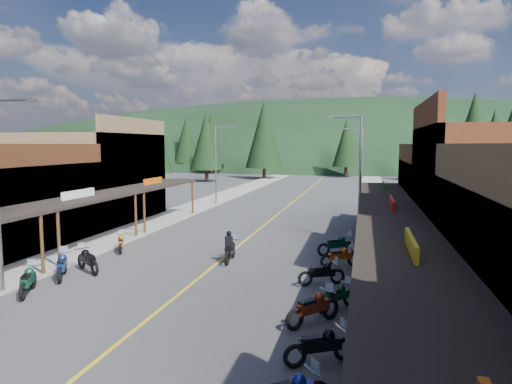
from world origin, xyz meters
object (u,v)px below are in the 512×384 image
Objects in this scene: bike_west_8 at (121,242)px; pedestrian_east_b at (375,225)px; pine_2 at (264,134)px; pine_8 at (157,146)px; shop_west_3 at (95,177)px; rider_on_bike at (230,249)px; pedestrian_east_a at (379,255)px; shop_east_3 at (461,199)px; bike_east_4 at (320,344)px; bike_east_6 at (337,295)px; pine_0 at (123,143)px; shop_east_2 at (506,202)px; bike_west_6 at (62,264)px; streetlight_1 at (217,161)px; pine_9 at (494,143)px; bike_west_5 at (28,279)px; pine_3 at (346,143)px; pine_7 at (186,139)px; pine_1 at (211,139)px; bike_west_7 at (88,259)px; bike_east_5 at (313,306)px; pine_10 at (206,140)px; streetlight_2 at (358,172)px; shop_west_2 at (5,205)px; pine_11 at (473,136)px; pine_4 at (430,138)px; streetlight_3 at (361,160)px; bike_east_9 at (337,244)px; bike_east_7 at (322,272)px; streetlight_0 at (0,187)px.

bike_west_8 is 15.85m from pedestrian_east_b.
pine_2 is 1.40× the size of pine_8.
shop_west_3 reaches higher than rider_on_bike.
pedestrian_east_a is (14.29, -2.02, 0.52)m from bike_west_8.
bike_east_4 is at bearing -110.21° from shop_east_3.
pedestrian_east_b is at bearing 121.80° from bike_east_6.
pine_0 is 81.44m from bike_east_6.
bike_west_6 is (-19.91, -5.17, -2.86)m from shop_east_2.
pine_2 is at bearing -110.04° from pedestrian_east_b.
streetlight_1 is 0.74× the size of pine_9.
bike_west_5 is at bearing -139.23° from shop_east_3.
pine_3 is 65.20m from bike_west_8.
rider_on_bike is at bearing -66.47° from pine_7.
bike_west_6 is at bearing -76.33° from pine_1.
shop_east_3 is 6.40m from pedestrian_east_b.
shop_east_2 reaches higher than bike_west_7.
pine_7 is 90.75m from bike_east_5.
shop_west_3 reaches higher than bike_east_4.
pine_1 is (-17.05, 48.00, 2.78)m from streetlight_1.
pine_10 is 55.12m from bike_west_6.
pine_0 is 0.88× the size of pine_1.
shop_west_2 is at bearing -163.08° from streetlight_2.
pine_2 is 1.13× the size of pine_11.
pine_9 is (6.00, -15.00, -0.86)m from pine_4.
shop_east_3 is 19.99m from streetlight_3.
pine_10 is at bearing 172.34° from bike_east_4.
bike_east_9 is (12.16, 1.98, 0.09)m from bike_west_8.
pine_2 is at bearing -40.60° from pine_1.
pine_10 is at bearing 152.95° from bike_east_6.
bike_east_9 is (12.94, -18.15, -3.80)m from streetlight_1.
pine_7 is at bearing 119.81° from streetlight_2.
pine_10 is 5.07× the size of bike_west_7.
pine_2 reaches higher than bike_west_7.
shop_west_2 is at bearing 153.67° from bike_west_8.
bike_west_6 is (-26.12, -41.47, -6.53)m from pine_11.
bike_west_7 reaches higher than bike_east_6.
shop_west_3 is 23.58m from bike_east_7.
pine_7 is at bearing 53.64° from bike_west_7.
pine_3 is at bearing 156.80° from pine_4.
rider_on_bike is (6.69, 4.67, 0.03)m from bike_west_6.
streetlight_0 is (-20.71, -17.30, 1.93)m from shop_east_3.
rider_on_bike is at bearing -59.82° from pine_8.
pine_4 reaches higher than streetlight_1.
bike_east_9 is at bearing -156.88° from pedestrian_east_a.
pine_8 reaches higher than bike_east_9.
shop_east_2 is 0.78× the size of pine_2.
rider_on_bike is at bearing 43.74° from streetlight_0.
shop_east_3 is at bearing -54.73° from pine_7.
pine_1 is 82.13m from bike_east_5.
pine_9 is at bearing 33.56° from bike_west_5.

